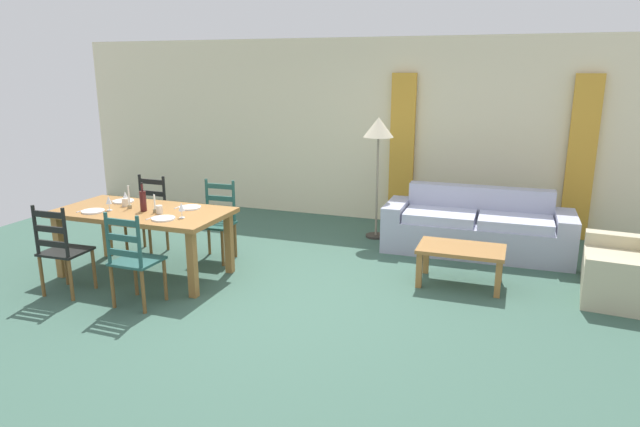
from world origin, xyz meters
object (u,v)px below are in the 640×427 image
at_px(couch, 477,229).
at_px(dining_chair_far_left, 148,215).
at_px(dining_chair_far_right, 217,221).
at_px(dining_chair_near_left, 62,250).
at_px(dining_table, 143,218).
at_px(dining_chair_near_right, 133,260).
at_px(standing_lamp, 378,135).
at_px(wine_bottle, 143,200).
at_px(coffee_cup_secondary, 125,202).
at_px(coffee_cup_primary, 159,210).
at_px(armchair_upholstered, 634,274).
at_px(wine_glass_near_left, 109,201).
at_px(wine_glass_near_right, 181,208).
at_px(wine_glass_far_left, 125,196).
at_px(coffee_table, 461,253).

bearing_deg(couch, dining_chair_far_left, -160.46).
height_order(dining_chair_far_left, dining_chair_far_right, same).
xyz_separation_m(dining_chair_near_left, couch, (3.86, 2.86, -0.19)).
relative_size(dining_chair_near_left, dining_chair_far_left, 1.00).
height_order(dining_table, dining_chair_far_left, dining_chair_far_left).
bearing_deg(dining_chair_far_left, dining_chair_near_right, -58.06).
height_order(couch, standing_lamp, standing_lamp).
distance_m(dining_table, dining_chair_near_right, 0.90).
bearing_deg(couch, dining_chair_far_right, -155.42).
relative_size(dining_chair_far_left, wine_bottle, 3.04).
bearing_deg(coffee_cup_secondary, dining_chair_near_left, -98.75).
height_order(dining_table, coffee_cup_primary, coffee_cup_primary).
relative_size(coffee_cup_primary, standing_lamp, 0.05).
distance_m(dining_chair_near_right, dining_chair_far_right, 1.51).
bearing_deg(armchair_upholstered, standing_lamp, 158.72).
height_order(wine_glass_near_left, coffee_cup_primary, wine_glass_near_left).
xyz_separation_m(wine_glass_near_right, wine_glass_far_left, (-0.91, 0.25, 0.00)).
bearing_deg(wine_glass_far_left, wine_glass_near_right, -15.67).
xyz_separation_m(dining_chair_far_left, wine_glass_near_right, (1.07, -0.85, 0.38)).
relative_size(wine_bottle, coffee_cup_secondary, 3.51).
distance_m(dining_chair_far_right, coffee_cup_secondary, 1.07).
xyz_separation_m(dining_chair_near_left, dining_chair_near_right, (0.87, 0.00, 0.00)).
height_order(dining_chair_far_left, wine_bottle, wine_bottle).
distance_m(dining_chair_far_right, coffee_table, 2.88).
height_order(dining_table, wine_glass_near_right, wine_glass_near_right).
xyz_separation_m(dining_chair_far_left, coffee_cup_primary, (0.75, -0.78, 0.32)).
bearing_deg(coffee_cup_primary, dining_chair_near_right, -76.05).
distance_m(coffee_cup_primary, coffee_cup_secondary, 0.59).
distance_m(wine_bottle, couch, 4.04).
bearing_deg(wine_glass_near_right, dining_table, 167.40).
xyz_separation_m(wine_glass_near_right, armchair_upholstered, (4.45, 1.26, -0.61)).
distance_m(dining_chair_near_left, standing_lamp, 4.06).
distance_m(dining_chair_far_right, wine_glass_near_right, 0.97).
relative_size(wine_glass_near_right, armchair_upholstered, 0.13).
bearing_deg(coffee_table, wine_bottle, -164.75).
relative_size(wine_bottle, wine_glass_far_left, 1.96).
relative_size(wine_glass_near_right, wine_glass_far_left, 1.00).
bearing_deg(standing_lamp, wine_glass_near_left, -134.92).
distance_m(wine_glass_near_left, wine_glass_far_left, 0.25).
relative_size(wine_glass_near_left, wine_glass_near_right, 1.00).
relative_size(dining_chair_far_left, wine_glass_near_left, 5.96).
height_order(dining_chair_far_right, coffee_cup_primary, dining_chair_far_right).
bearing_deg(dining_chair_far_left, wine_glass_far_left, -74.40).
bearing_deg(wine_glass_far_left, dining_chair_far_left, 105.60).
xyz_separation_m(dining_chair_near_right, wine_glass_near_right, (0.15, 0.63, 0.38)).
distance_m(dining_chair_far_left, couch, 4.15).
xyz_separation_m(dining_chair_far_left, wine_glass_near_left, (0.15, -0.85, 0.38)).
bearing_deg(dining_chair_near_left, wine_glass_near_right, 31.60).
relative_size(dining_chair_near_right, dining_chair_far_left, 1.00).
height_order(couch, armchair_upholstered, couch).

